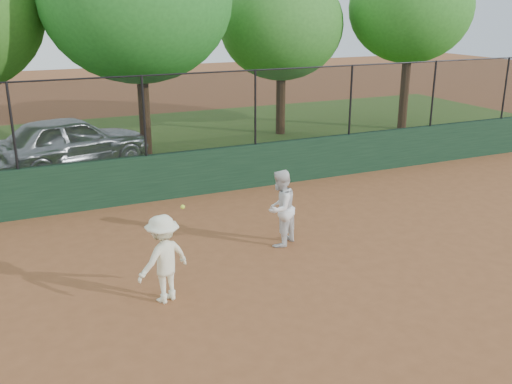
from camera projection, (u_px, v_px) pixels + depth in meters
name	position (u px, v px, depth m)	size (l,w,h in m)	color
ground	(266.00, 302.00, 9.67)	(80.00, 80.00, 0.00)	brown
back_wall	(167.00, 176.00, 14.67)	(26.00, 0.20, 1.20)	#183621
grass_strip	(121.00, 148.00, 20.05)	(36.00, 12.00, 0.01)	#315219
parked_car	(71.00, 141.00, 17.51)	(1.91, 4.74, 1.61)	#B6BCC1
player_second	(280.00, 208.00, 11.75)	(0.79, 0.61, 1.62)	white
player_main	(163.00, 259.00, 9.51)	(1.13, 0.91, 1.77)	white
fence_assembly	(163.00, 113.00, 14.15)	(26.00, 0.06, 2.00)	black
tree_3	(282.00, 25.00, 21.07)	(4.67, 4.24, 6.10)	#3F2815
tree_4	(411.00, 8.00, 21.72)	(4.86, 4.42, 6.81)	#452B18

